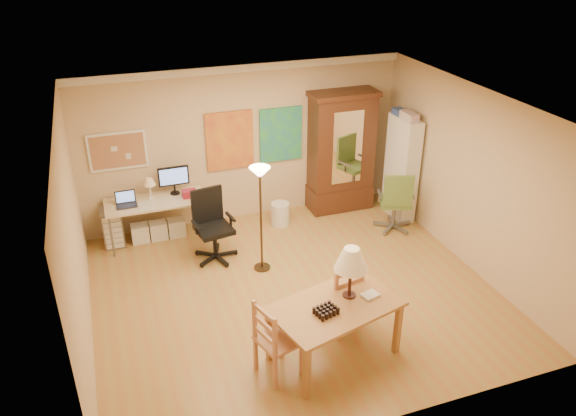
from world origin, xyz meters
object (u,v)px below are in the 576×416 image
object	(u,v)px
bookshelf	(401,168)
computer_desk	(158,215)
armoire	(341,159)
office_chair_black	(214,241)
dining_table	(341,292)
office_chair_green	(394,214)

from	to	relation	value
bookshelf	computer_desk	bearing A→B (deg)	172.19
computer_desk	armoire	xyz separation A→B (m)	(3.27, 0.08, 0.50)
computer_desk	office_chair_black	distance (m)	1.14
dining_table	computer_desk	world-z (taller)	dining_table
dining_table	office_chair_black	size ratio (longest dim) A/B	1.49
armoire	bookshelf	xyz separation A→B (m)	(0.85, -0.65, -0.04)
armoire	bookshelf	bearing A→B (deg)	-37.16
office_chair_green	armoire	bearing A→B (deg)	115.91
armoire	bookshelf	distance (m)	1.07
office_chair_black	bookshelf	size ratio (longest dim) A/B	0.62
office_chair_black	office_chair_green	world-z (taller)	office_chair_black
computer_desk	office_chair_black	xyz separation A→B (m)	(0.72, -0.88, -0.14)
dining_table	armoire	world-z (taller)	armoire
office_chair_black	armoire	bearing A→B (deg)	20.68
office_chair_black	bookshelf	world-z (taller)	bookshelf
bookshelf	office_chair_green	bearing A→B (deg)	-126.29
bookshelf	dining_table	bearing A→B (deg)	-129.94
office_chair_green	armoire	distance (m)	1.38
dining_table	office_chair_green	size ratio (longest dim) A/B	1.54
computer_desk	office_chair_green	bearing A→B (deg)	-14.86
office_chair_black	armoire	size ratio (longest dim) A/B	0.52
office_chair_green	armoire	xyz separation A→B (m)	(-0.53, 1.09, 0.65)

